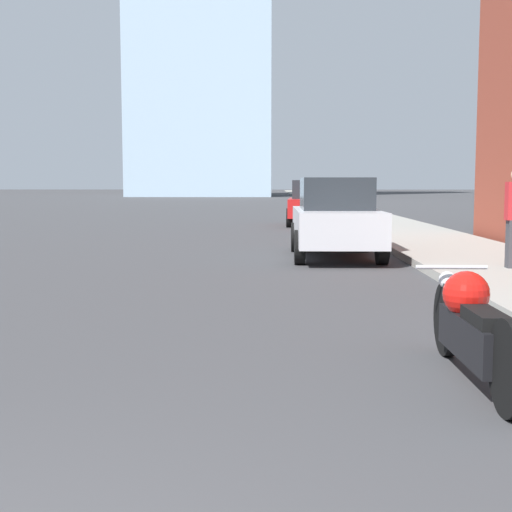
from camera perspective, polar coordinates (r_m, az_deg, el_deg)
sidewalk at (r=42.01m, az=6.90°, el=3.74°), size 2.87×240.00×0.15m
motorcycle at (r=5.85m, az=16.92°, el=-5.47°), size 0.62×2.38×0.84m
parked_car_silver at (r=14.95m, az=6.36°, el=3.05°), size 1.78×4.24×1.67m
parked_car_red at (r=26.55m, az=4.65°, el=4.26°), size 2.10×3.91×1.68m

